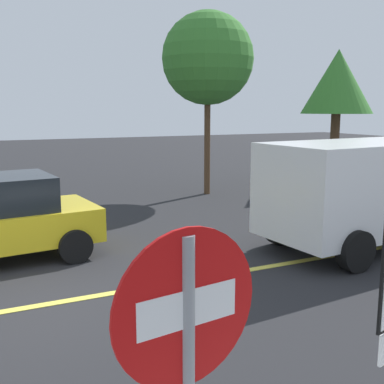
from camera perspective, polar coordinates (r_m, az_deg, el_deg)
ground_plane at (r=7.46m, az=-18.28°, el=-13.01°), size 80.00×80.00×0.00m
lane_marking_centre at (r=8.31m, az=3.00°, el=-10.04°), size 28.00×0.16×0.01m
stop_sign at (r=2.37m, az=-0.55°, el=-21.85°), size 0.75×0.13×2.34m
white_van at (r=10.66m, az=21.69°, el=0.74°), size 5.35×2.61×2.20m
tree_left_verge at (r=15.95m, az=1.91°, el=15.79°), size 3.00×3.00×5.98m
tree_centre_verge at (r=18.48m, az=17.18°, el=12.48°), size 2.60×2.60×5.00m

